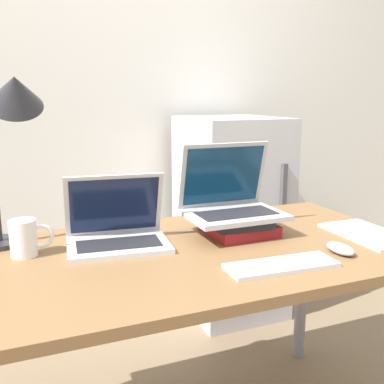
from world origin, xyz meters
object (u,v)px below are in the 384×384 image
(laptop_on_books, at_px, (231,201))
(wireless_keyboard, at_px, (282,265))
(book_stack, at_px, (237,225))
(mini_fridge, at_px, (231,216))
(laptop_left, at_px, (117,231))
(mug, at_px, (25,238))
(mouse, at_px, (340,249))
(desk_lamp, at_px, (12,112))
(notepad, at_px, (368,234))

(laptop_on_books, bearing_deg, wireless_keyboard, -92.74)
(book_stack, bearing_deg, mini_fridge, 64.15)
(laptop_left, distance_m, wireless_keyboard, 0.52)
(wireless_keyboard, height_order, mug, mug)
(mini_fridge, bearing_deg, laptop_on_books, -117.43)
(mouse, distance_m, mini_fridge, 1.11)
(mini_fridge, bearing_deg, desk_lamp, -148.73)
(laptop_left, bearing_deg, wireless_keyboard, -43.65)
(laptop_left, height_order, wireless_keyboard, laptop_left)
(laptop_left, height_order, mug, laptop_left)
(laptop_on_books, relative_size, mug, 2.53)
(laptop_left, distance_m, mouse, 0.68)
(laptop_left, distance_m, mini_fridge, 1.11)
(book_stack, distance_m, wireless_keyboard, 0.32)
(mug, relative_size, mini_fridge, 0.12)
(book_stack, bearing_deg, laptop_left, 174.88)
(laptop_left, bearing_deg, mini_fridge, 43.75)
(desk_lamp, height_order, mini_fridge, desk_lamp)
(desk_lamp, relative_size, mini_fridge, 0.53)
(mouse, height_order, mini_fridge, mini_fridge)
(laptop_left, relative_size, desk_lamp, 0.59)
(wireless_keyboard, xyz_separation_m, notepad, (0.43, 0.13, -0.00))
(mug, bearing_deg, laptop_left, -1.77)
(notepad, relative_size, mini_fridge, 0.29)
(notepad, bearing_deg, laptop_left, 164.59)
(laptop_left, relative_size, laptop_on_books, 1.04)
(laptop_on_books, bearing_deg, mouse, -56.15)
(notepad, height_order, desk_lamp, desk_lamp)
(mouse, bearing_deg, mini_fridge, 79.98)
(wireless_keyboard, relative_size, desk_lamp, 0.57)
(laptop_on_books, height_order, mini_fridge, mini_fridge)
(laptop_left, height_order, book_stack, laptop_left)
(notepad, relative_size, mug, 2.45)
(laptop_on_books, distance_m, desk_lamp, 0.74)
(mug, bearing_deg, notepad, -12.08)
(wireless_keyboard, distance_m, mug, 0.74)
(wireless_keyboard, relative_size, mouse, 2.97)
(desk_lamp, bearing_deg, book_stack, -12.09)
(wireless_keyboard, distance_m, mouse, 0.23)
(wireless_keyboard, bearing_deg, mouse, 7.54)
(wireless_keyboard, bearing_deg, desk_lamp, 144.32)
(laptop_on_books, distance_m, notepad, 0.47)
(laptop_left, xyz_separation_m, mini_fridge, (0.79, 0.76, -0.22))
(laptop_left, height_order, notepad, laptop_left)
(laptop_on_books, distance_m, wireless_keyboard, 0.36)
(book_stack, relative_size, desk_lamp, 0.43)
(wireless_keyboard, distance_m, desk_lamp, 0.90)
(laptop_on_books, distance_m, mouse, 0.39)
(mouse, distance_m, mug, 0.93)
(laptop_on_books, xyz_separation_m, mouse, (0.21, -0.31, -0.10))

